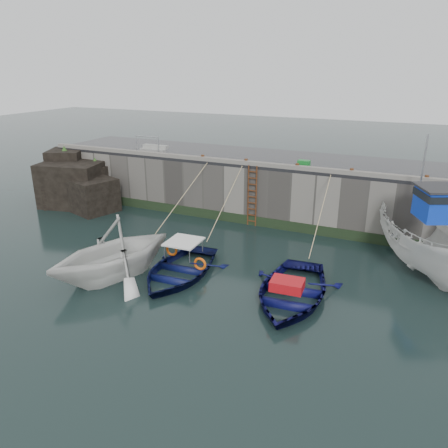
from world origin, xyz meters
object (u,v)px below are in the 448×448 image
at_px(bollard_c, 297,166).
at_px(boat_near_blue, 179,275).
at_px(boat_near_white, 114,276).
at_px(bollard_b, 246,162).
at_px(boat_near_navy, 291,297).
at_px(bollard_e, 427,178).
at_px(boat_far_white, 425,242).
at_px(fish_crate, 304,164).
at_px(ladder, 252,196).
at_px(bollard_d, 352,171).
at_px(bollard_a, 203,157).

bearing_deg(bollard_c, boat_near_blue, -111.59).
bearing_deg(boat_near_white, bollard_b, 94.85).
bearing_deg(boat_near_navy, bollard_b, 119.42).
distance_m(boat_near_blue, bollard_e, 11.51).
xyz_separation_m(boat_far_white, fish_crate, (-5.94, 2.72, 2.20)).
height_order(boat_near_white, bollard_c, bollard_c).
bearing_deg(boat_near_navy, ladder, 117.70).
bearing_deg(bollard_e, ladder, -177.60).
distance_m(ladder, bollard_c, 2.81).
relative_size(boat_near_blue, bollard_b, 16.87).
relative_size(boat_far_white, bollard_e, 26.37).
bearing_deg(bollard_b, boat_near_blue, -90.46).
xyz_separation_m(fish_crate, bollard_b, (-2.85, -0.65, -0.02)).
bearing_deg(fish_crate, bollard_e, -3.06).
xyz_separation_m(boat_near_blue, bollard_b, (0.06, 6.96, 3.30)).
distance_m(bollard_b, bollard_d, 5.30).
height_order(boat_near_white, bollard_a, bollard_a).
xyz_separation_m(boat_far_white, bollard_a, (-11.29, 2.07, 2.18)).
relative_size(ladder, bollard_a, 11.43).
height_order(fish_crate, bollard_a, fish_crate).
distance_m(bollard_b, bollard_e, 8.50).
bearing_deg(boat_far_white, bollard_b, 142.49).
height_order(bollard_a, bollard_b, same).
bearing_deg(bollard_a, boat_far_white, -10.39).
height_order(boat_near_white, fish_crate, fish_crate).
height_order(boat_far_white, bollard_c, boat_far_white).
relative_size(boat_far_white, bollard_a, 26.37).
bearing_deg(boat_far_white, bollard_e, 73.78).
relative_size(boat_near_white, bollard_c, 18.83).
bearing_deg(bollard_e, boat_far_white, -81.97).
bearing_deg(bollard_e, boat_near_blue, -140.85).
xyz_separation_m(ladder, boat_far_white, (8.29, -1.74, -0.47)).
bearing_deg(ladder, bollard_e, 2.40).
xyz_separation_m(boat_near_white, bollard_a, (-0.14, 8.13, 3.30)).
bearing_deg(boat_near_blue, bollard_a, 106.83).
bearing_deg(boat_near_navy, bollard_c, 100.98).
relative_size(boat_near_blue, bollard_e, 16.87).
height_order(boat_near_navy, bollard_c, bollard_c).
relative_size(bollard_c, bollard_d, 1.00).
bearing_deg(bollard_c, boat_near_navy, -74.77).
xyz_separation_m(boat_near_white, boat_near_navy, (6.93, 1.28, 0.00)).
bearing_deg(boat_near_blue, bollard_b, 87.03).
height_order(boat_near_white, boat_far_white, boat_far_white).
height_order(ladder, boat_near_white, ladder).
distance_m(boat_near_blue, boat_near_navy, 4.62).
distance_m(boat_near_white, bollard_a, 8.78).
relative_size(bollard_c, bollard_e, 1.00).
distance_m(ladder, boat_near_blue, 6.84).
bearing_deg(boat_near_white, fish_crate, 80.33).
distance_m(boat_near_white, bollard_e, 13.96).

